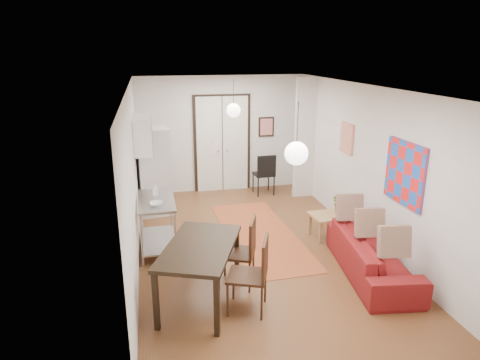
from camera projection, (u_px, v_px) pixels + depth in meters
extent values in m
plane|color=brown|center=(255.00, 247.00, 7.91)|extent=(7.00, 7.00, 0.00)
cube|color=white|center=(257.00, 87.00, 7.05)|extent=(4.20, 7.00, 0.02)
cube|color=silver|center=(222.00, 134.00, 10.75)|extent=(4.20, 0.02, 2.90)
cube|color=silver|center=(344.00, 267.00, 4.21)|extent=(4.20, 0.02, 2.90)
cube|color=silver|center=(133.00, 179.00, 7.06)|extent=(0.02, 7.00, 2.90)
cube|color=silver|center=(366.00, 165.00, 7.91)|extent=(0.02, 7.00, 2.90)
cube|color=white|center=(222.00, 144.00, 10.78)|extent=(1.44, 0.06, 2.50)
cube|color=silver|center=(305.00, 139.00, 10.24)|extent=(0.50, 0.10, 2.90)
cube|color=white|center=(143.00, 135.00, 8.36)|extent=(0.35, 1.00, 0.70)
cube|color=red|center=(405.00, 173.00, 6.68)|extent=(0.05, 1.00, 1.00)
cube|color=#EEE1C6|center=(347.00, 138.00, 8.55)|extent=(0.05, 0.50, 0.60)
cube|color=red|center=(266.00, 127.00, 10.91)|extent=(0.40, 0.03, 0.50)
cube|color=#8B5E3A|center=(135.00, 128.00, 8.78)|extent=(0.03, 0.44, 0.54)
sphere|color=white|center=(234.00, 110.00, 9.11)|extent=(0.30, 0.30, 0.30)
cylinder|color=black|center=(233.00, 91.00, 9.00)|extent=(0.01, 0.01, 0.50)
sphere|color=white|center=(296.00, 153.00, 5.38)|extent=(0.30, 0.30, 0.30)
cylinder|color=black|center=(298.00, 122.00, 5.26)|extent=(0.01, 0.01, 0.50)
cube|color=#B0532C|center=(260.00, 234.00, 8.44)|extent=(1.43, 3.53, 0.01)
imported|color=maroon|center=(372.00, 255.00, 6.88)|extent=(2.34, 1.18, 0.65)
cube|color=#A8814F|center=(337.00, 215.00, 8.27)|extent=(1.07, 0.65, 0.05)
cube|color=#A8814F|center=(319.00, 232.00, 8.03)|extent=(0.06, 0.06, 0.41)
cube|color=#A8814F|center=(363.00, 228.00, 8.21)|extent=(0.06, 0.06, 0.41)
cube|color=#A8814F|center=(310.00, 223.00, 8.46)|extent=(0.06, 0.06, 0.41)
cube|color=#A8814F|center=(353.00, 219.00, 8.64)|extent=(0.06, 0.06, 0.41)
imported|color=#2E6730|center=(342.00, 203.00, 8.21)|extent=(0.38, 0.43, 0.45)
cube|color=#B0B2B5|center=(156.00, 201.00, 7.52)|extent=(0.64, 1.27, 0.04)
cube|color=#B0B2B5|center=(158.00, 240.00, 7.74)|extent=(0.60, 1.23, 0.03)
cylinder|color=#B0B2B5|center=(142.00, 241.00, 7.05)|extent=(0.04, 0.04, 0.95)
cylinder|color=#B0B2B5|center=(175.00, 238.00, 7.16)|extent=(0.04, 0.04, 0.95)
cylinder|color=#B0B2B5|center=(142.00, 215.00, 8.16)|extent=(0.04, 0.04, 0.95)
cylinder|color=#B0B2B5|center=(171.00, 213.00, 8.27)|extent=(0.04, 0.04, 0.95)
imported|color=silver|center=(156.00, 204.00, 7.22)|extent=(0.23, 0.23, 0.06)
imported|color=#5498B6|center=(155.00, 190.00, 7.71)|extent=(0.09, 0.09, 0.20)
cube|color=silver|center=(154.00, 171.00, 9.31)|extent=(0.76, 0.76, 1.90)
cube|color=black|center=(200.00, 247.00, 5.98)|extent=(1.43, 1.82, 0.06)
cube|color=black|center=(176.00, 308.00, 5.34)|extent=(0.09, 0.09, 0.82)
cube|color=black|center=(239.00, 301.00, 5.50)|extent=(0.09, 0.09, 0.82)
cube|color=black|center=(169.00, 255.00, 6.72)|extent=(0.09, 0.09, 0.82)
cube|color=black|center=(219.00, 250.00, 6.88)|extent=(0.09, 0.09, 0.82)
cube|color=#372111|center=(237.00, 253.00, 6.52)|extent=(0.67, 0.66, 0.04)
cube|color=#372111|center=(233.00, 229.00, 6.66)|extent=(0.22, 0.48, 0.55)
cylinder|color=#372111|center=(225.00, 278.00, 6.34)|extent=(0.03, 0.03, 0.52)
cylinder|color=#372111|center=(254.00, 274.00, 6.43)|extent=(0.03, 0.03, 0.52)
cylinder|color=#372111|center=(220.00, 263.00, 6.77)|extent=(0.03, 0.03, 0.52)
cylinder|color=#372111|center=(247.00, 260.00, 6.86)|extent=(0.03, 0.03, 0.52)
cube|color=#372111|center=(247.00, 276.00, 5.87)|extent=(0.67, 0.66, 0.04)
cube|color=#372111|center=(243.00, 249.00, 6.01)|extent=(0.22, 0.48, 0.55)
cylinder|color=#372111|center=(235.00, 304.00, 5.69)|extent=(0.03, 0.03, 0.52)
cylinder|color=#372111|center=(267.00, 300.00, 5.77)|extent=(0.03, 0.03, 0.52)
cylinder|color=#372111|center=(228.00, 286.00, 6.12)|extent=(0.03, 0.03, 0.52)
cylinder|color=#372111|center=(258.00, 282.00, 6.21)|extent=(0.03, 0.03, 0.52)
cube|color=black|center=(264.00, 174.00, 10.68)|extent=(0.50, 0.50, 0.04)
cube|color=black|center=(261.00, 161.00, 10.80)|extent=(0.48, 0.07, 0.51)
cylinder|color=black|center=(258.00, 187.00, 10.52)|extent=(0.03, 0.03, 0.51)
cylinder|color=black|center=(274.00, 186.00, 10.60)|extent=(0.03, 0.03, 0.51)
cylinder|color=black|center=(253.00, 182.00, 10.91)|extent=(0.03, 0.03, 0.51)
cylinder|color=black|center=(269.00, 181.00, 10.99)|extent=(0.03, 0.03, 0.51)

